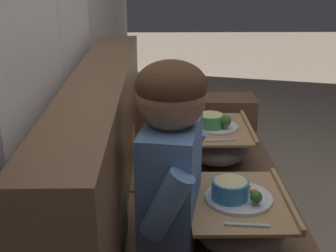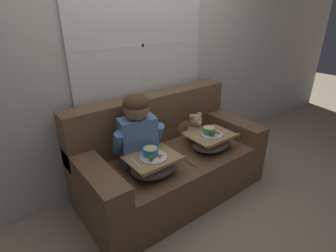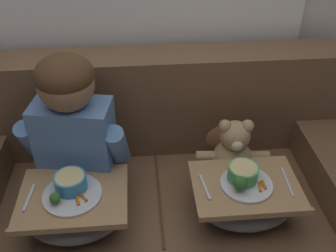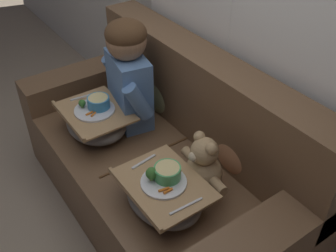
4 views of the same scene
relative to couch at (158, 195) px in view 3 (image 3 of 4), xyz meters
name	(u,v)px [view 3 (image 3 of 4)]	position (x,y,z in m)	size (l,w,h in m)	color
ground_plane	(160,250)	(0.00, -0.07, -0.35)	(14.00, 14.00, 0.00)	tan
couch	(158,195)	(0.00, 0.00, 0.00)	(1.85, 0.91, 0.98)	brown
throw_pillow_behind_child	(83,130)	(-0.35, 0.21, 0.27)	(0.33, 0.16, 0.35)	#898456
throw_pillow_behind_teddy	(224,123)	(0.35, 0.21, 0.27)	(0.30, 0.15, 0.31)	#B2754C
child_figure	(72,121)	(-0.35, -0.01, 0.47)	(0.48, 0.26, 0.65)	#5B84BC
teddy_bear	(233,153)	(0.35, -0.01, 0.25)	(0.34, 0.24, 0.32)	tan
lap_tray_child	(75,208)	(-0.35, -0.24, 0.20)	(0.43, 0.35, 0.24)	slate
lap_tray_teddy	(244,197)	(0.35, -0.24, 0.20)	(0.44, 0.34, 0.24)	slate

